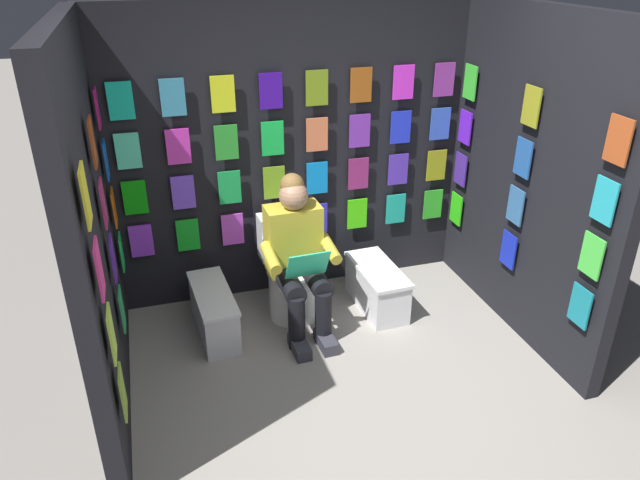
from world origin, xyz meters
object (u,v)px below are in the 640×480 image
object	(u,v)px
person_reading	(298,256)
comic_longbox_far	(377,287)
toilet	(290,274)
comic_longbox_near	(214,312)

from	to	relation	value
person_reading	comic_longbox_far	bearing A→B (deg)	-175.85
toilet	comic_longbox_far	size ratio (longest dim) A/B	1.12
toilet	comic_longbox_near	xyz separation A→B (m)	(0.62, 0.13, -0.15)
person_reading	comic_longbox_far	xyz separation A→B (m)	(-0.66, -0.07, -0.42)
comic_longbox_near	comic_longbox_far	size ratio (longest dim) A/B	1.06
toilet	person_reading	world-z (taller)	person_reading
comic_longbox_near	comic_longbox_far	distance (m)	1.29
comic_longbox_far	comic_longbox_near	bearing A→B (deg)	-2.98
toilet	person_reading	bearing A→B (deg)	89.69
toilet	comic_longbox_far	bearing A→B (deg)	164.90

